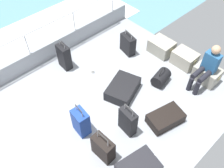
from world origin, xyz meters
TOP-DOWN VIEW (x-y plane):
  - ground_plane at (0.00, 0.00)m, footprint 4.40×5.20m
  - gunwale_port at (-2.17, 0.00)m, footprint 0.06×5.20m
  - railing_port at (-2.17, 0.00)m, footprint 0.04×4.20m
  - sea_wake at (-3.60, 0.00)m, footprint 12.00×12.00m
  - cargo_crate_0 at (-0.30, 2.13)m, footprint 0.65×0.49m
  - cargo_crate_1 at (0.40, 2.19)m, footprint 0.62×0.45m
  - cargo_crate_2 at (1.10, 2.12)m, footprint 0.62×0.42m
  - passenger_seated at (1.10, 1.93)m, footprint 0.34×0.66m
  - suitcase_0 at (0.15, -0.96)m, footprint 0.37×0.27m
  - suitcase_1 at (0.85, -1.00)m, footprint 0.45×0.24m
  - suitcase_2 at (0.78, -0.27)m, footprint 0.39×0.21m
  - suitcase_3 at (0.01, 0.36)m, footprint 0.82×0.96m
  - suitcase_4 at (-0.93, 1.47)m, footprint 0.48×0.30m
  - suitcase_6 at (-1.62, -0.09)m, footprint 0.37×0.22m
  - suitcase_7 at (1.52, -0.74)m, footprint 0.64×0.80m
  - suitcase_8 at (1.19, 0.45)m, footprint 0.60×0.82m
  - duffel_bag at (0.40, 1.25)m, footprint 0.39×0.50m
  - paper_cup at (-0.98, 0.26)m, footprint 0.08×0.08m

SIDE VIEW (x-z plane):
  - sea_wake at x=-3.60m, z-range -0.35..-0.33m
  - ground_plane at x=0.00m, z-range -0.06..0.00m
  - paper_cup at x=-0.98m, z-range 0.00..0.10m
  - suitcase_7 at x=1.52m, z-range 0.00..0.22m
  - suitcase_8 at x=1.19m, z-range 0.00..0.24m
  - suitcase_3 at x=0.01m, z-range 0.00..0.26m
  - duffel_bag at x=0.40m, z-range -0.07..0.39m
  - cargo_crate_0 at x=-0.30m, z-range 0.00..0.36m
  - cargo_crate_1 at x=0.40m, z-range 0.00..0.38m
  - cargo_crate_2 at x=1.10m, z-range 0.00..0.39m
  - gunwale_port at x=-2.17m, z-range 0.00..0.45m
  - suitcase_4 at x=-0.93m, z-range -0.06..0.59m
  - suitcase_1 at x=0.85m, z-range -0.10..0.63m
  - suitcase_0 at x=0.15m, z-range -0.08..0.70m
  - suitcase_2 at x=0.78m, z-range -0.07..0.70m
  - suitcase_6 at x=-1.62m, z-range -0.06..0.72m
  - passenger_seated at x=1.10m, z-range 0.03..1.12m
  - railing_port at x=-2.17m, z-range 0.27..1.29m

